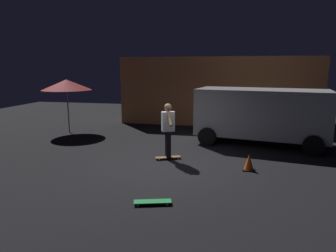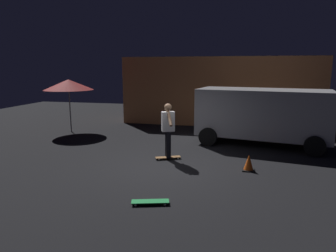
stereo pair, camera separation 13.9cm
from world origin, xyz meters
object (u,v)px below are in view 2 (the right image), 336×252
Objects in this scene: parked_van at (262,113)px; skater at (168,126)px; traffic_cone at (249,163)px; skateboard_ridden at (168,157)px; skateboard_spare at (150,202)px; patio_umbrella at (68,85)px.

parked_van is 2.91× the size of skater.
skateboard_ridden is at bearing 167.94° from traffic_cone.
parked_van reaches higher than skater.
skateboard_ridden and skateboard_spare have the same top height.
parked_van is at bearing 80.04° from traffic_cone.
parked_van is at bearing 65.48° from skateboard_spare.
traffic_cone is at bearing -99.96° from parked_van.
parked_van is 6.11× the size of skateboard_ridden.
patio_umbrella is 8.51m from traffic_cone.
patio_umbrella is 6.03m from skater.
skateboard_spare is (5.45, -6.13, -2.02)m from patio_umbrella.
skateboard_ridden is 0.99× the size of skateboard_spare.
patio_umbrella is 1.38× the size of skater.
patio_umbrella is at bearing 131.65° from skateboard_spare.
parked_van reaches higher than skateboard_spare.
patio_umbrella is 2.90× the size of skateboard_ridden.
parked_van is 2.11× the size of patio_umbrella.
parked_van is 4.09m from skateboard_ridden.
skater reaches higher than skateboard_ridden.
skateboard_ridden is 1.73× the size of traffic_cone.
patio_umbrella is 2.86× the size of skateboard_spare.
skater is (-0.34, 3.12, 0.98)m from skateboard_spare.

